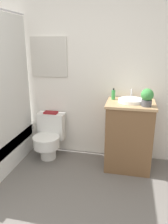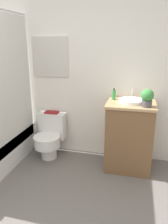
% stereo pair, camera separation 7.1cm
% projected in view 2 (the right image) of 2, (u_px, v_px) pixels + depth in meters
% --- Properties ---
extents(wall_back, '(3.46, 0.07, 2.50)m').
position_uv_depth(wall_back, '(67.00, 69.00, 3.10)').
color(wall_back, white).
rests_on(wall_back, ground_plane).
extents(toilet, '(0.40, 0.49, 0.63)m').
position_uv_depth(toilet, '(50.00, 136.00, 3.18)').
color(toilet, white).
rests_on(toilet, ground_plane).
extents(vanity, '(0.61, 0.52, 0.90)m').
position_uv_depth(vanity, '(129.00, 136.00, 2.85)').
color(vanity, brown).
rests_on(vanity, ground_plane).
extents(sink, '(0.33, 0.36, 0.13)m').
position_uv_depth(sink, '(132.00, 101.00, 2.73)').
color(sink, white).
rests_on(sink, vanity).
extents(soap_bottle, '(0.05, 0.05, 0.15)m').
position_uv_depth(soap_bottle, '(114.00, 95.00, 2.85)').
color(soap_bottle, green).
rests_on(soap_bottle, vanity).
extents(potted_plant, '(0.15, 0.15, 0.21)m').
position_uv_depth(potted_plant, '(147.00, 97.00, 2.52)').
color(potted_plant, '#4C4C51').
rests_on(potted_plant, vanity).
extents(book_on_tank, '(0.20, 0.11, 0.02)m').
position_uv_depth(book_on_tank, '(52.00, 112.00, 3.19)').
color(book_on_tank, maroon).
rests_on(book_on_tank, toilet).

